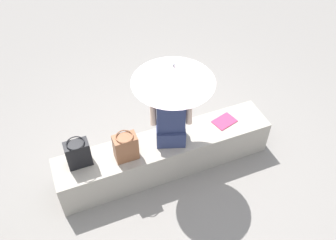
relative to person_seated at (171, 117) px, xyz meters
name	(u,v)px	position (x,y,z in m)	size (l,w,h in m)	color
ground_plane	(165,166)	(-0.07, 0.00, -0.88)	(14.00, 14.00, 0.00)	gray
stone_bench	(165,154)	(-0.07, 0.00, -0.63)	(2.68, 0.50, 0.49)	#A8A093
person_seated	(171,117)	(0.00, 0.00, 0.00)	(0.51, 0.38, 0.90)	navy
parasol	(173,74)	(0.01, -0.03, 0.63)	(0.88, 0.88, 1.15)	#B7B7BC
handbag_black	(126,147)	(-0.57, -0.05, -0.22)	(0.26, 0.20, 0.35)	brown
tote_bag_canvas	(78,154)	(-1.09, 0.05, -0.22)	(0.27, 0.20, 0.35)	black
magazine	(224,121)	(0.75, 0.03, -0.38)	(0.28, 0.20, 0.01)	#D83866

